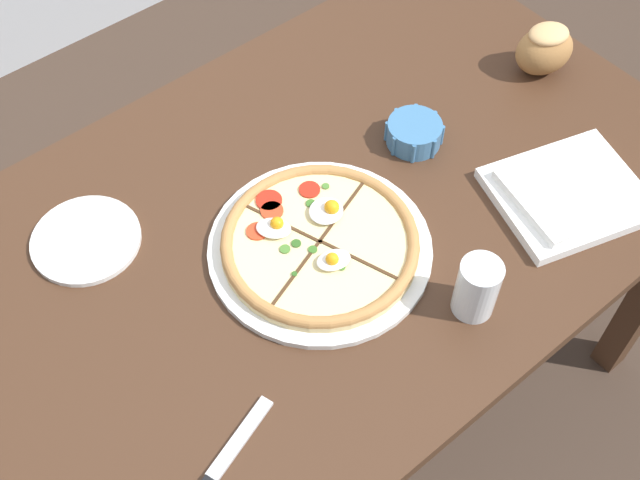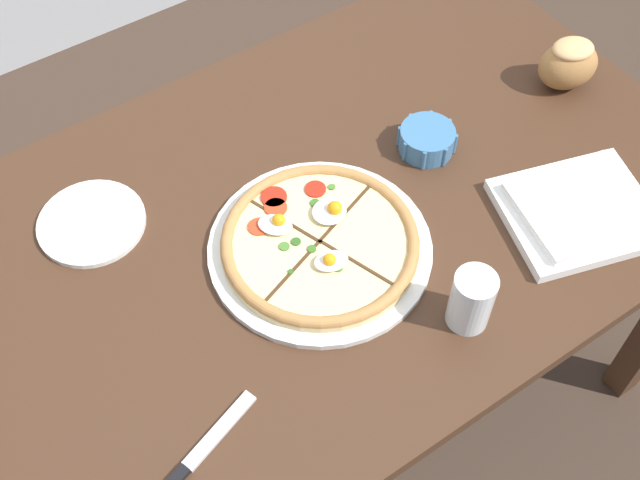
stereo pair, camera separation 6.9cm
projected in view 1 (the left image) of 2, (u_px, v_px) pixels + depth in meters
The scene contains 9 objects.
ground_plane at pixel (323, 395), 1.96m from camera, with size 12.00×12.00×0.00m, color #3D2D23.
dining_table at pixel (324, 243), 1.44m from camera, with size 1.34×0.85×0.74m.
pizza at pixel (320, 244), 1.29m from camera, with size 0.37×0.37×0.05m.
ramekin_bowl at pixel (414, 133), 1.43m from camera, with size 0.11×0.11×0.04m.
napkin_folded at pixel (569, 192), 1.36m from camera, with size 0.30×0.27×0.04m.
bread_piece_near at pixel (544, 48), 1.52m from camera, with size 0.13×0.12×0.10m.
knife_main at pixel (218, 469), 1.09m from camera, with size 0.23×0.09×0.01m.
water_glass at pixel (476, 290), 1.21m from camera, with size 0.07×0.07×0.11m.
side_saucer at pixel (86, 240), 1.32m from camera, with size 0.18×0.18×0.01m.
Camera 1 is at (-0.54, -0.65, 1.81)m, focal length 45.00 mm.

